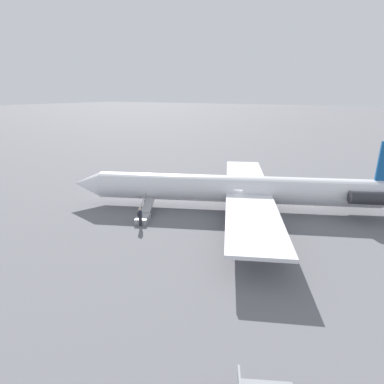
# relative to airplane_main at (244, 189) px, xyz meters

# --- Properties ---
(ground_plane) EXTENTS (600.00, 600.00, 0.00)m
(ground_plane) POSITION_rel_airplane_main_xyz_m (0.96, 0.39, -2.16)
(ground_plane) COLOR slate
(airplane_main) EXTENTS (33.30, 26.17, 7.23)m
(airplane_main) POSITION_rel_airplane_main_xyz_m (0.00, 0.00, 0.00)
(airplane_main) COLOR silver
(airplane_main) RESTS_ON ground
(boarding_stairs) EXTENTS (2.45, 4.10, 1.77)m
(boarding_stairs) POSITION_rel_airplane_main_xyz_m (7.35, 7.17, -1.78)
(boarding_stairs) COLOR #99999E
(boarding_stairs) RESTS_ON ground
(passenger) EXTENTS (0.44, 0.57, 1.74)m
(passenger) POSITION_rel_airplane_main_xyz_m (6.77, 8.42, -1.15)
(passenger) COLOR #23232D
(passenger) RESTS_ON ground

